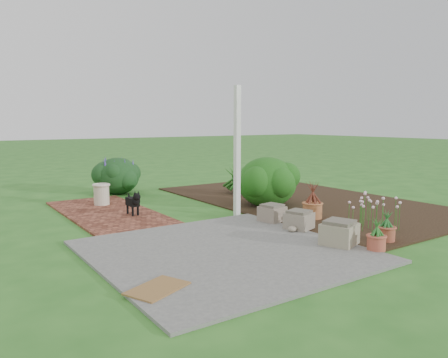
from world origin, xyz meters
TOP-DOWN VIEW (x-y plane):
  - ground at (0.00, 0.00)m, footprint 80.00×80.00m
  - concrete_patio at (-1.25, -1.75)m, footprint 3.50×3.50m
  - brick_path at (-1.70, 1.75)m, footprint 1.60×3.50m
  - garden_bed at (2.50, 0.50)m, footprint 4.00×7.00m
  - veranda_post at (0.30, 0.10)m, footprint 0.10×0.10m
  - stone_trough_near at (0.30, -2.45)m, footprint 0.59×0.59m
  - stone_trough_mid at (0.48, -1.43)m, footprint 0.50×0.50m
  - stone_trough_far at (0.48, -0.74)m, footprint 0.46×0.46m
  - coir_doormat at (-2.66, -2.54)m, footprint 0.77×0.65m
  - black_dog at (-1.40, 1.14)m, footprint 0.16×0.52m
  - cream_ceramic_urn at (-1.56, 2.53)m, footprint 0.38×0.38m
  - evergreen_shrub at (1.38, 0.49)m, footprint 1.66×1.66m
  - agapanthus_clump_back at (2.08, 1.24)m, footprint 1.45×1.45m
  - agapanthus_clump_front at (1.80, 2.16)m, footprint 1.18×1.18m
  - pink_flower_patch at (1.62, -2.03)m, footprint 1.00×1.00m
  - terracotta_pot_bronze at (1.28, -0.96)m, footprint 0.38×0.38m
  - terracotta_pot_small_left at (1.07, -2.70)m, footprint 0.27×0.27m
  - terracotta_pot_small_right at (0.52, -2.93)m, footprint 0.28×0.28m
  - purple_flowering_bush at (-0.65, 4.00)m, footprint 1.33×1.33m

SIDE VIEW (x-z plane):
  - ground at x=0.00m, z-range 0.00..0.00m
  - garden_bed at x=2.50m, z-range 0.00..0.03m
  - concrete_patio at x=-1.25m, z-range 0.00..0.04m
  - brick_path at x=-1.70m, z-range 0.00..0.04m
  - coir_doormat at x=-2.66m, z-range 0.04..0.06m
  - terracotta_pot_small_right at x=0.52m, z-range 0.03..0.25m
  - terracotta_pot_small_left at x=1.07m, z-range 0.03..0.25m
  - stone_trough_far at x=0.48m, z-range 0.04..0.30m
  - stone_trough_mid at x=0.48m, z-range 0.04..0.31m
  - terracotta_pot_bronze at x=1.28m, z-range 0.03..0.32m
  - stone_trough_near at x=0.30m, z-range 0.04..0.35m
  - cream_ceramic_urn at x=-1.56m, z-range 0.04..0.48m
  - black_dog at x=-1.40m, z-range 0.08..0.53m
  - pink_flower_patch at x=1.62m, z-range 0.03..0.61m
  - agapanthus_clump_front at x=1.80m, z-range 0.03..0.87m
  - purple_flowering_bush at x=-0.65m, z-range 0.00..0.94m
  - agapanthus_clump_back at x=2.08m, z-range 0.03..1.02m
  - evergreen_shrub at x=1.38m, z-range 0.03..1.10m
  - veranda_post at x=0.30m, z-range 0.00..2.50m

